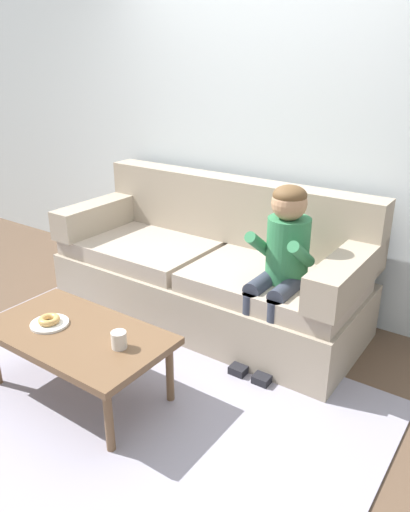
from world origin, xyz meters
The scene contains 10 objects.
ground centered at (0.00, 0.00, 0.00)m, with size 10.00×10.00×0.00m, color brown.
wall_back centered at (0.00, 1.40, 1.40)m, with size 8.00×0.10×2.80m, color silver.
area_rug centered at (0.00, -0.25, 0.01)m, with size 2.81×1.78×0.01m, color #9993A3.
couch centered at (-0.13, 0.85, 0.35)m, with size 2.23×0.90×0.97m.
coffee_table centered at (-0.19, -0.34, 0.36)m, with size 1.04×0.58×0.40m.
person_child centered at (0.53, 0.64, 0.67)m, with size 0.34×0.58×1.10m.
plate centered at (-0.37, -0.38, 0.41)m, with size 0.21×0.21×0.01m, color white.
donut centered at (-0.37, -0.38, 0.43)m, with size 0.12×0.12×0.04m, color tan.
mug centered at (0.11, -0.32, 0.45)m, with size 0.08×0.08×0.09m, color silver.
toy_controller centered at (-0.51, 0.01, 0.03)m, with size 0.23×0.09×0.05m.
Camera 1 is at (1.70, -1.83, 1.78)m, focal length 34.47 mm.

